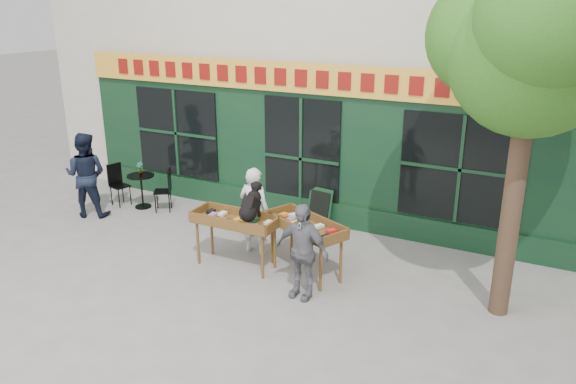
% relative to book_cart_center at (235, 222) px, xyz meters
% --- Properties ---
extents(ground, '(80.00, 80.00, 0.00)m').
position_rel_book_cart_center_xyz_m(ground, '(0.03, 0.21, -0.82)').
color(ground, slate).
rests_on(ground, ground).
extents(street_tree, '(3.05, 2.90, 5.60)m').
position_rel_book_cart_center_xyz_m(street_tree, '(4.37, 0.56, 3.29)').
color(street_tree, '#382619').
rests_on(street_tree, ground).
extents(book_cart_center, '(1.51, 0.65, 0.99)m').
position_rel_book_cart_center_xyz_m(book_cart_center, '(0.00, 0.00, 0.00)').
color(book_cart_center, brown).
rests_on(book_cart_center, ground).
extents(dog, '(0.35, 0.61, 0.60)m').
position_rel_book_cart_center_xyz_m(dog, '(0.35, -0.05, 0.47)').
color(dog, black).
rests_on(dog, book_cart_center).
extents(woman, '(0.61, 0.40, 1.64)m').
position_rel_book_cart_center_xyz_m(woman, '(0.00, 0.65, -0.00)').
color(woman, silver).
rests_on(woman, ground).
extents(book_cart_right, '(1.62, 1.19, 0.99)m').
position_rel_book_cart_center_xyz_m(book_cart_right, '(1.19, 0.32, 0.00)').
color(book_cart_right, brown).
rests_on(book_cart_right, ground).
extents(man_right, '(0.94, 0.45, 1.56)m').
position_rel_book_cart_center_xyz_m(man_right, '(1.49, -0.43, -0.04)').
color(man_right, slate).
rests_on(man_right, ground).
extents(bistro_table, '(0.60, 0.60, 0.76)m').
position_rel_book_cart_center_xyz_m(bistro_table, '(-3.47, 1.53, -0.28)').
color(bistro_table, black).
rests_on(bistro_table, ground).
extents(bistro_chair_left, '(0.44, 0.43, 0.95)m').
position_rel_book_cart_center_xyz_m(bistro_chair_left, '(-4.11, 1.45, -0.26)').
color(bistro_chair_left, black).
rests_on(bistro_chair_left, ground).
extents(bistro_chair_right, '(0.50, 0.50, 0.95)m').
position_rel_book_cart_center_xyz_m(bistro_chair_right, '(-2.84, 1.63, -0.26)').
color(bistro_chair_right, black).
rests_on(bistro_chair_right, ground).
extents(potted_plant, '(0.17, 0.12, 0.31)m').
position_rel_book_cart_center_xyz_m(potted_plant, '(-3.47, 1.53, 0.10)').
color(potted_plant, gray).
rests_on(potted_plant, bistro_table).
extents(man_left, '(1.09, 0.98, 1.84)m').
position_rel_book_cart_center_xyz_m(man_left, '(-4.17, 0.63, 0.10)').
color(man_left, black).
rests_on(man_left, ground).
extents(chalkboard, '(0.58, 0.27, 0.79)m').
position_rel_book_cart_center_xyz_m(chalkboard, '(0.52, 2.39, -0.42)').
color(chalkboard, black).
rests_on(chalkboard, ground).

